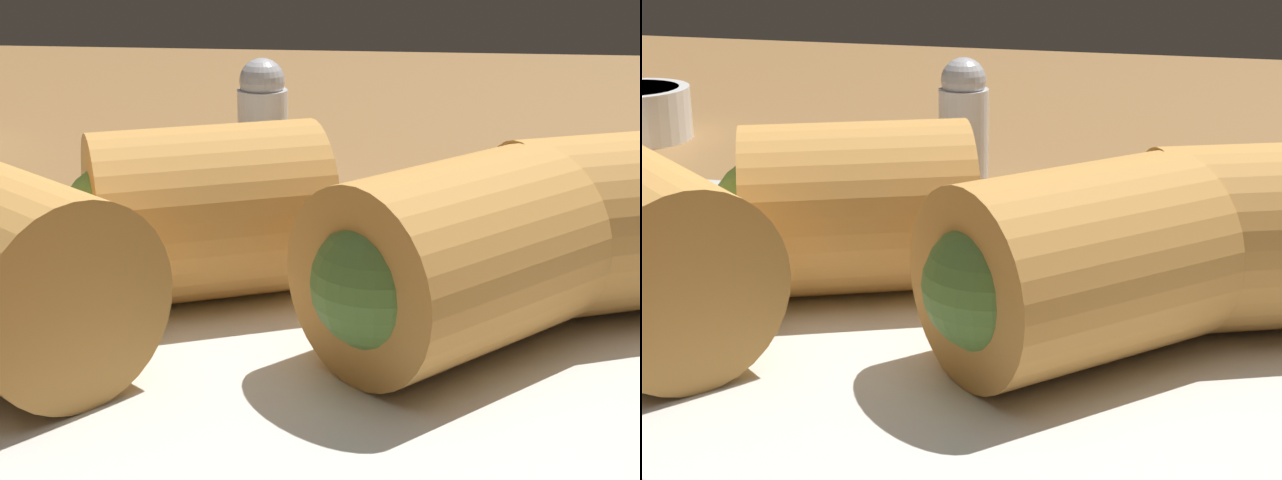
{
  "view_description": "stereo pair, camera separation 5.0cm",
  "coord_description": "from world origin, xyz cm",
  "views": [
    {
      "loc": [
        4.75,
        -30.71,
        17.12
      ],
      "look_at": [
        1.24,
        2.62,
        5.87
      ],
      "focal_mm": 60.0,
      "sensor_mm": 36.0,
      "label": 1
    },
    {
      "loc": [
        9.68,
        -29.81,
        17.12
      ],
      "look_at": [
        1.24,
        2.62,
        5.87
      ],
      "focal_mm": 60.0,
      "sensor_mm": 36.0,
      "label": 2
    }
  ],
  "objects": [
    {
      "name": "roll_front_left",
      "position": [
        10.7,
        3.6,
        6.46
      ],
      "size": [
        9.44,
        8.45,
        5.91
      ],
      "color": "#D19347",
      "rests_on": "serving_plate"
    },
    {
      "name": "table_surface",
      "position": [
        0.0,
        0.0,
        1.0
      ],
      "size": [
        180.0,
        140.0,
        2.0
      ],
      "color": "olive",
      "rests_on": "ground"
    },
    {
      "name": "roll_back_left",
      "position": [
        -3.18,
        3.2,
        6.46
      ],
      "size": [
        9.47,
        8.51,
        5.91
      ],
      "color": "#D19347",
      "rests_on": "serving_plate"
    },
    {
      "name": "salt_shaker",
      "position": [
        -3.74,
        22.07,
        5.4
      ],
      "size": [
        2.56,
        2.56,
        6.78
      ],
      "color": "silver",
      "rests_on": "table_surface"
    },
    {
      "name": "serving_plate",
      "position": [
        1.24,
        2.62,
        2.76
      ],
      "size": [
        35.2,
        25.24,
        1.5
      ],
      "color": "silver",
      "rests_on": "table_surface"
    },
    {
      "name": "roll_back_right",
      "position": [
        5.13,
        -0.94,
        6.46
      ],
      "size": [
        9.63,
        9.7,
        5.91
      ],
      "color": "#D19347",
      "rests_on": "serving_plate"
    }
  ]
}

